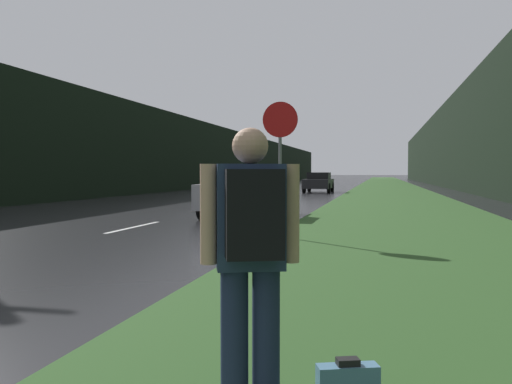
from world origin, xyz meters
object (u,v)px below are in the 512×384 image
stop_sign (280,152)px  car_passing_near (244,191)px  hitchhiker_with_backpack (251,251)px  car_passing_far (319,182)px

stop_sign → car_passing_near: stop_sign is taller
hitchhiker_with_backpack → car_passing_far: bearing=75.8°
stop_sign → hitchhiker_with_backpack: (1.37, -8.37, -0.88)m
car_passing_near → car_passing_far: size_ratio=1.00×
car_passing_near → car_passing_far: 21.37m
stop_sign → hitchhiker_with_backpack: size_ratio=1.75×
hitchhiker_with_backpack → car_passing_far: (-3.51, 35.00, -0.23)m
car_passing_far → car_passing_near: bearing=90.0°
hitchhiker_with_backpack → car_passing_near: size_ratio=0.37×
car_passing_far → hitchhiker_with_backpack: bearing=95.7°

